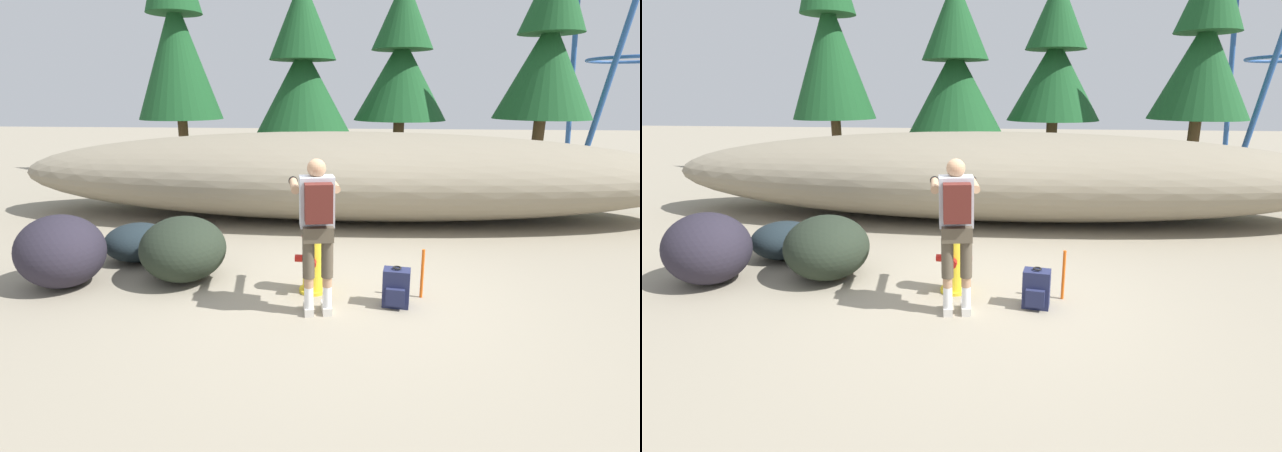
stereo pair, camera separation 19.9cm
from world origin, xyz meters
TOP-DOWN VIEW (x-y plane):
  - ground_plane at (0.00, 0.00)m, footprint 56.00×56.00m
  - dirt_embankment at (0.00, 3.81)m, footprint 12.94×3.20m
  - fire_hydrant at (-0.27, 0.08)m, footprint 0.43×0.39m
  - utility_worker at (-0.17, -0.44)m, footprint 0.64×1.03m
  - spare_backpack at (0.71, -0.24)m, footprint 0.32×0.32m
  - boulder_large at (-1.99, 0.37)m, footprint 1.49×1.58m
  - boulder_mid at (-3.42, 0.01)m, footprint 1.53×1.51m
  - boulder_small at (-2.92, 1.00)m, footprint 0.95×0.91m
  - pine_tree_far_left at (-4.80, 8.00)m, footprint 2.31×2.31m
  - pine_tree_left at (-1.46, 8.95)m, footprint 2.98×2.98m
  - pine_tree_center at (1.45, 10.27)m, footprint 2.90×2.90m
  - pine_tree_right at (5.35, 9.02)m, footprint 2.66×2.66m
  - survey_stake at (1.03, 0.02)m, footprint 0.04×0.04m

SIDE VIEW (x-z plane):
  - ground_plane at x=0.00m, z-range -0.04..0.00m
  - spare_backpack at x=0.71m, z-range -0.02..0.45m
  - boulder_small at x=-2.92m, z-range 0.00..0.54m
  - survey_stake at x=1.03m, z-range 0.00..0.60m
  - fire_hydrant at x=-0.27m, z-range -0.03..0.78m
  - boulder_large at x=-1.99m, z-range 0.00..0.82m
  - boulder_mid at x=-3.42m, z-range 0.00..0.91m
  - dirt_embankment at x=0.00m, z-range 0.00..1.65m
  - utility_worker at x=-0.17m, z-range 0.23..1.93m
  - pine_tree_left at x=-1.46m, z-range 0.15..5.64m
  - pine_tree_center at x=1.45m, z-range 0.40..6.15m
  - pine_tree_right at x=5.35m, z-range 0.43..6.63m
  - pine_tree_far_left at x=-4.80m, z-range 0.35..7.52m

